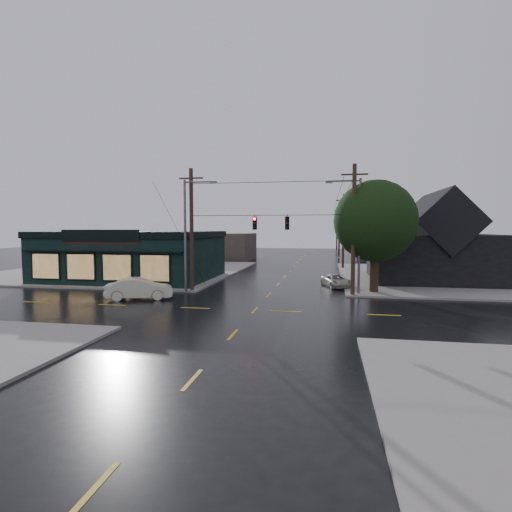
% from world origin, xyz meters
% --- Properties ---
extents(ground_plane, '(160.00, 160.00, 0.00)m').
position_xyz_m(ground_plane, '(0.00, 0.00, 0.00)').
color(ground_plane, black).
extents(sidewalk_nw, '(28.00, 28.00, 0.15)m').
position_xyz_m(sidewalk_nw, '(-20.00, 20.00, 0.07)').
color(sidewalk_nw, gray).
rests_on(sidewalk_nw, ground).
extents(sidewalk_ne, '(28.00, 28.00, 0.15)m').
position_xyz_m(sidewalk_ne, '(20.00, 20.00, 0.07)').
color(sidewalk_ne, gray).
rests_on(sidewalk_ne, ground).
extents(pizza_shop, '(16.30, 12.34, 4.90)m').
position_xyz_m(pizza_shop, '(-15.00, 12.94, 2.56)').
color(pizza_shop, black).
rests_on(pizza_shop, ground).
extents(ne_building, '(12.60, 11.60, 8.75)m').
position_xyz_m(ne_building, '(15.00, 17.00, 4.47)').
color(ne_building, black).
rests_on(ne_building, ground).
extents(corner_tree, '(6.59, 6.59, 9.00)m').
position_xyz_m(corner_tree, '(8.29, 8.29, 5.83)').
color(corner_tree, black).
rests_on(corner_tree, ground).
extents(utility_pole_nw, '(2.00, 0.32, 10.15)m').
position_xyz_m(utility_pole_nw, '(-6.50, 6.50, 0.00)').
color(utility_pole_nw, black).
rests_on(utility_pole_nw, ground).
extents(utility_pole_ne, '(2.00, 0.32, 10.15)m').
position_xyz_m(utility_pole_ne, '(6.50, 6.50, 0.00)').
color(utility_pole_ne, black).
rests_on(utility_pole_ne, ground).
extents(utility_pole_far_a, '(2.00, 0.32, 9.65)m').
position_xyz_m(utility_pole_far_a, '(6.50, 28.00, 0.00)').
color(utility_pole_far_a, black).
rests_on(utility_pole_far_a, ground).
extents(utility_pole_far_b, '(2.00, 0.32, 9.15)m').
position_xyz_m(utility_pole_far_b, '(6.50, 48.00, 0.00)').
color(utility_pole_far_b, black).
rests_on(utility_pole_far_b, ground).
extents(utility_pole_far_c, '(2.00, 0.32, 9.15)m').
position_xyz_m(utility_pole_far_c, '(6.50, 68.00, 0.00)').
color(utility_pole_far_c, black).
rests_on(utility_pole_far_c, ground).
extents(span_signal_assembly, '(13.00, 0.48, 1.23)m').
position_xyz_m(span_signal_assembly, '(0.10, 6.50, 5.70)').
color(span_signal_assembly, black).
rests_on(span_signal_assembly, ground).
extents(streetlight_nw, '(5.40, 0.30, 9.15)m').
position_xyz_m(streetlight_nw, '(-6.80, 5.80, 0.00)').
color(streetlight_nw, '#5B5E60').
rests_on(streetlight_nw, ground).
extents(streetlight_ne, '(5.40, 0.30, 9.15)m').
position_xyz_m(streetlight_ne, '(7.00, 7.20, 0.00)').
color(streetlight_ne, '#5B5E60').
rests_on(streetlight_ne, ground).
extents(bg_building_west, '(12.00, 10.00, 4.40)m').
position_xyz_m(bg_building_west, '(-14.00, 40.00, 2.20)').
color(bg_building_west, '#3F312E').
rests_on(bg_building_west, ground).
extents(bg_building_east, '(14.00, 12.00, 5.60)m').
position_xyz_m(bg_building_east, '(16.00, 45.00, 2.80)').
color(bg_building_east, black).
rests_on(bg_building_east, ground).
extents(sedan_cream, '(5.11, 3.19, 1.59)m').
position_xyz_m(sedan_cream, '(-9.15, 2.38, 0.79)').
color(sedan_cream, beige).
rests_on(sedan_cream, ground).
extents(suv_silver, '(3.10, 4.47, 1.13)m').
position_xyz_m(suv_silver, '(5.39, 11.26, 0.57)').
color(suv_silver, '#B5B0A7').
rests_on(suv_silver, ground).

